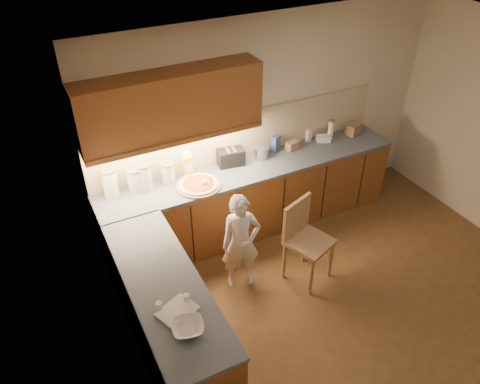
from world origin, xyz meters
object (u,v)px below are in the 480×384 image
Objects in this scene: child at (241,243)px; toaster at (231,157)px; pizza_on_board at (199,185)px; wooden_chair at (304,236)px; oil_jug at (188,166)px.

child reaches higher than toaster.
toaster is (0.52, 0.25, 0.08)m from pizza_on_board.
toaster reaches higher than wooden_chair.
toaster reaches higher than pizza_on_board.
wooden_chair is at bearing -3.94° from child.
oil_jug is (-0.87, 1.14, 0.50)m from wooden_chair.
toaster is (0.36, 0.97, 0.44)m from child.
toaster is at bearing 81.43° from child.
oil_jug reaches higher than child.
child reaches higher than wooden_chair.
pizza_on_board is 0.51× the size of wooden_chair.
oil_jug is at bearing 113.19° from child.
pizza_on_board is 0.27m from oil_jug.
child is at bearing -77.20° from pizza_on_board.
pizza_on_board is 0.43× the size of child.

